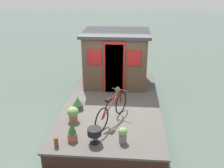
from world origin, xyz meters
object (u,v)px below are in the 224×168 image
Objects in this scene: charcoal_grill at (94,132)px; mooring_bollard at (56,142)px; potted_plant_fern at (123,135)px; potted_plant_geranium at (118,93)px; bicycle at (112,110)px; potted_plant_lavender at (72,132)px; houseboat_cabin at (116,58)px; potted_plant_basil at (78,104)px; potted_plant_sage at (73,114)px.

charcoal_grill is 0.92m from mooring_bollard.
charcoal_grill is at bearing -75.25° from mooring_bollard.
potted_plant_fern is 2.31m from potted_plant_geranium.
potted_plant_geranium reaches higher than potted_plant_fern.
bicycle is at bearing -44.43° from mooring_bollard.
potted_plant_fern reaches higher than mooring_bollard.
potted_plant_lavender is 1.31× the size of charcoal_grill.
houseboat_cabin is 5.13× the size of potted_plant_geranium.
bicycle is 1.01m from potted_plant_fern.
potted_plant_fern is 1.58m from mooring_bollard.
mooring_bollard is at bearing 164.44° from houseboat_cabin.
potted_plant_lavender is at bearing 85.66° from charcoal_grill.
potted_plant_fern is at bearing -79.01° from mooring_bollard.
mooring_bollard is at bearing 175.95° from potted_plant_basil.
potted_plant_sage is (0.90, 0.18, -0.01)m from potted_plant_lavender.
houseboat_cabin reaches higher than mooring_bollard.
potted_plant_sage reaches higher than mooring_bollard.
mooring_bollard is at bearing 173.09° from potted_plant_sage.
charcoal_grill is at bearing 161.38° from bicycle.
mooring_bollard is (-1.24, 1.21, -0.23)m from bicycle.
potted_plant_lavender is 0.92m from potted_plant_sage.
potted_plant_sage is (-0.07, 1.07, -0.13)m from bicycle.
potted_plant_geranium is at bearing -26.38° from mooring_bollard.
potted_plant_sage reaches higher than potted_plant_fern.
potted_plant_geranium is 1.19× the size of charcoal_grill.
potted_plant_lavender reaches higher than charcoal_grill.
bicycle is at bearing -86.25° from potted_plant_sage.
mooring_bollard is (-1.85, 0.13, -0.06)m from potted_plant_basil.
potted_plant_lavender is at bearing -168.51° from potted_plant_sage.
potted_plant_sage is 1.71× the size of mooring_bollard.
potted_plant_lavender is 1.29× the size of potted_plant_fern.
houseboat_cabin is at bearing 6.26° from potted_plant_fern.
potted_plant_geranium is at bearing -22.51° from potted_plant_lavender.
potted_plant_basil is 1.79m from charcoal_grill.
potted_plant_lavender is 1.22m from potted_plant_fern.
houseboat_cabin reaches higher than bicycle.
charcoal_grill is (-0.04, -0.55, 0.04)m from potted_plant_lavender.
potted_plant_geranium is 2.90m from mooring_bollard.
bicycle is 3.73× the size of potted_plant_sage.
charcoal_grill is (-2.36, 0.41, 0.04)m from potted_plant_geranium.
charcoal_grill is at bearing -94.34° from potted_plant_lavender.
potted_plant_lavender is 1.59m from potted_plant_basil.
bicycle is at bearing 176.99° from potted_plant_geranium.
potted_plant_geranium reaches higher than potted_plant_basil.
mooring_bollard is at bearing 135.57° from bicycle.
potted_plant_lavender is 0.55m from charcoal_grill.
potted_plant_fern is (0.03, -1.22, -0.03)m from potted_plant_lavender.
potted_plant_sage is at bearing 37.99° from charcoal_grill.
potted_plant_basil is at bearing 6.96° from potted_plant_lavender.
potted_plant_sage is 1.18m from mooring_bollard.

